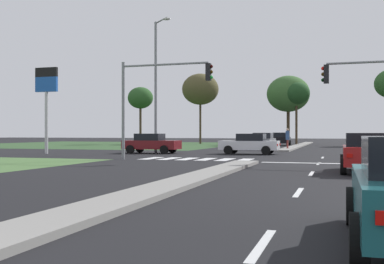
% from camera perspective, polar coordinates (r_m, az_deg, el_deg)
% --- Properties ---
extents(ground_plane, '(200.00, 200.00, 0.00)m').
position_cam_1_polar(ground_plane, '(32.17, 9.30, -2.86)').
color(ground_plane, black).
extents(grass_verge_far_left, '(35.00, 35.00, 0.01)m').
position_cam_1_polar(grass_verge_far_left, '(63.84, -10.67, -1.48)').
color(grass_verge_far_left, '#2D4C28').
rests_on(grass_verge_far_left, ground).
extents(median_island_near, '(1.20, 22.00, 0.14)m').
position_cam_1_polar(median_island_near, '(13.67, -2.07, -6.32)').
color(median_island_near, gray).
rests_on(median_island_near, ground).
extents(median_island_far, '(1.20, 36.00, 0.14)m').
position_cam_1_polar(median_island_far, '(57.01, 12.84, -1.58)').
color(median_island_far, gray).
rests_on(median_island_far, ground).
extents(lane_dash_near, '(0.14, 2.00, 0.01)m').
position_cam_1_polar(lane_dash_near, '(6.78, 8.43, -13.28)').
color(lane_dash_near, silver).
rests_on(lane_dash_near, ground).
extents(lane_dash_second, '(0.14, 2.00, 0.01)m').
position_cam_1_polar(lane_dash_second, '(12.66, 12.70, -7.11)').
color(lane_dash_second, silver).
rests_on(lane_dash_second, ground).
extents(lane_dash_third, '(0.14, 2.00, 0.01)m').
position_cam_1_polar(lane_dash_third, '(18.62, 14.22, -4.86)').
color(lane_dash_third, silver).
rests_on(lane_dash_third, ground).
extents(lane_dash_fourth, '(0.14, 2.00, 0.01)m').
position_cam_1_polar(lane_dash_fourth, '(24.59, 15.00, -3.70)').
color(lane_dash_fourth, silver).
rests_on(lane_dash_fourth, ground).
extents(lane_dash_fifth, '(0.14, 2.00, 0.01)m').
position_cam_1_polar(lane_dash_fifth, '(30.58, 15.47, -2.99)').
color(lane_dash_fifth, silver).
rests_on(lane_dash_fifth, ground).
extents(stop_bar_near, '(6.40, 0.50, 0.01)m').
position_cam_1_polar(stop_bar_near, '(24.87, 15.72, -3.66)').
color(stop_bar_near, silver).
rests_on(stop_bar_near, ground).
extents(crosswalk_bar_near, '(0.70, 2.80, 0.01)m').
position_cam_1_polar(crosswalk_bar_near, '(28.81, -4.93, -3.17)').
color(crosswalk_bar_near, silver).
rests_on(crosswalk_bar_near, ground).
extents(crosswalk_bar_second, '(0.70, 2.80, 0.01)m').
position_cam_1_polar(crosswalk_bar_second, '(28.40, -2.78, -3.22)').
color(crosswalk_bar_second, silver).
rests_on(crosswalk_bar_second, ground).
extents(crosswalk_bar_third, '(0.70, 2.80, 0.01)m').
position_cam_1_polar(crosswalk_bar_third, '(28.02, -0.57, -3.26)').
color(crosswalk_bar_third, silver).
rests_on(crosswalk_bar_third, ground).
extents(crosswalk_bar_fourth, '(0.70, 2.80, 0.01)m').
position_cam_1_polar(crosswalk_bar_fourth, '(27.69, 1.70, -3.30)').
color(crosswalk_bar_fourth, silver).
rests_on(crosswalk_bar_fourth, ground).
extents(crosswalk_bar_fifth, '(0.70, 2.80, 0.01)m').
position_cam_1_polar(crosswalk_bar_fifth, '(27.40, 4.02, -3.33)').
color(crosswalk_bar_fifth, silver).
rests_on(crosswalk_bar_fifth, ground).
extents(crosswalk_bar_sixth, '(0.70, 2.80, 0.01)m').
position_cam_1_polar(crosswalk_bar_sixth, '(27.16, 6.39, -3.36)').
color(crosswalk_bar_sixth, silver).
rests_on(crosswalk_bar_sixth, ground).
extents(car_black_second, '(2.09, 4.49, 1.58)m').
position_cam_1_polar(car_black_second, '(57.98, 10.67, -0.83)').
color(car_black_second, black).
rests_on(car_black_second, ground).
extents(car_maroon_third, '(4.28, 2.01, 1.49)m').
position_cam_1_polar(car_maroon_third, '(35.99, -4.94, -1.35)').
color(car_maroon_third, maroon).
rests_on(car_maroon_third, ground).
extents(car_grey_fourth, '(2.08, 4.36, 1.55)m').
position_cam_1_polar(car_grey_fourth, '(44.60, 8.55, -1.07)').
color(car_grey_fourth, slate).
rests_on(car_grey_fourth, ground).
extents(car_red_fifth, '(1.96, 4.33, 1.54)m').
position_cam_1_polar(car_red_fifth, '(19.76, 20.27, -2.30)').
color(car_red_fifth, '#A31919').
rests_on(car_red_fifth, ground).
extents(car_white_sixth, '(4.26, 2.04, 1.49)m').
position_cam_1_polar(car_white_sixth, '(34.52, 6.97, -1.40)').
color(car_white_sixth, silver).
rests_on(car_white_sixth, ground).
extents(traffic_signal_near_right, '(4.08, 0.32, 5.34)m').
position_cam_1_polar(traffic_signal_near_right, '(25.35, 21.00, 4.68)').
color(traffic_signal_near_right, gray).
rests_on(traffic_signal_near_right, ground).
extents(traffic_signal_near_left, '(5.53, 0.32, 5.70)m').
position_cam_1_polar(traffic_signal_near_left, '(27.27, -4.45, 5.00)').
color(traffic_signal_near_left, gray).
rests_on(traffic_signal_near_left, ground).
extents(street_lamp_second, '(1.79, 1.66, 9.96)m').
position_cam_1_polar(street_lamp_second, '(35.93, -4.28, 6.26)').
color(street_lamp_second, gray).
rests_on(street_lamp_second, ground).
extents(pedestrian_at_median, '(0.34, 0.34, 1.80)m').
position_cam_1_polar(pedestrian_at_median, '(43.87, 11.44, -0.51)').
color(pedestrian_at_median, maroon).
rests_on(pedestrian_at_median, median_island_far).
extents(fuel_price_totem, '(1.80, 0.24, 6.40)m').
position_cam_1_polar(fuel_price_totem, '(36.80, -17.14, 4.79)').
color(fuel_price_totem, silver).
rests_on(fuel_price_totem, ground).
extents(treeline_near, '(3.48, 3.48, 7.83)m').
position_cam_1_polar(treeline_near, '(65.39, -6.23, 4.07)').
color(treeline_near, '#423323').
rests_on(treeline_near, ground).
extents(treeline_second, '(5.20, 5.20, 9.96)m').
position_cam_1_polar(treeline_second, '(67.36, 1.01, 5.16)').
color(treeline_second, '#423323').
rests_on(treeline_second, ground).
extents(treeline_third, '(5.57, 5.57, 9.03)m').
position_cam_1_polar(treeline_third, '(63.32, 11.52, 4.52)').
color(treeline_third, '#423323').
rests_on(treeline_third, ground).
extents(treeline_fourth, '(3.38, 3.38, 8.01)m').
position_cam_1_polar(treeline_fourth, '(61.81, 12.47, 4.52)').
color(treeline_fourth, '#423323').
rests_on(treeline_fourth, ground).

